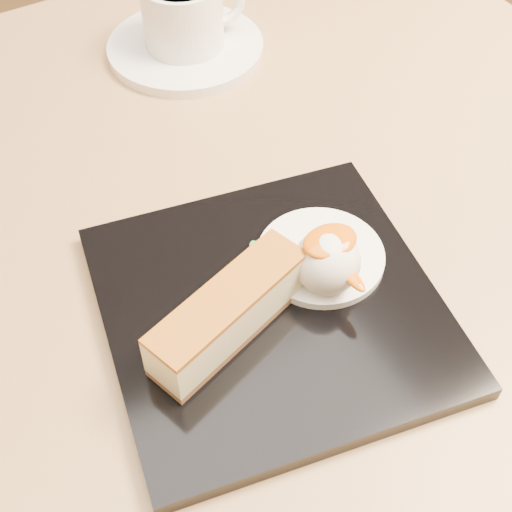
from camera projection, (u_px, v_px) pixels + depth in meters
table at (253, 349)px, 0.65m from camera, size 0.80×0.80×0.72m
dessert_plate at (271, 308)px, 0.48m from camera, size 0.26×0.26×0.01m
cheesecake at (229, 313)px, 0.45m from camera, size 0.12×0.07×0.04m
cream_smear at (321, 256)px, 0.50m from camera, size 0.09×0.09×0.01m
ice_cream_scoop at (327, 262)px, 0.47m from camera, size 0.05×0.05×0.05m
mango_sauce at (330, 241)px, 0.46m from camera, size 0.04×0.03×0.01m
mint_sprig at (267, 246)px, 0.50m from camera, size 0.03×0.02×0.00m
saucer at (186, 48)px, 0.69m from camera, size 0.15×0.15×0.01m
coffee_cup at (184, 12)px, 0.66m from camera, size 0.10×0.08×0.06m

